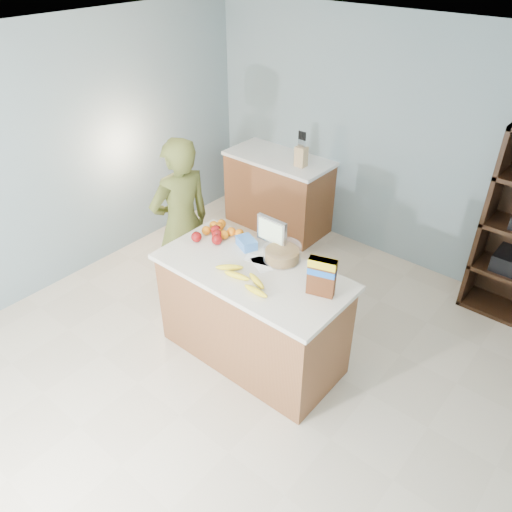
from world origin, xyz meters
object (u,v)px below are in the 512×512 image
Objects in this scene: person at (182,224)px; cereal_box at (322,274)px; counter_peninsula at (252,317)px; tv at (272,232)px.

cereal_box is at bearing 96.80° from person.
counter_peninsula is at bearing 89.67° from person.
person is 5.88× the size of tv.
counter_peninsula is 5.53× the size of tv.
counter_peninsula is 5.22× the size of cereal_box.
cereal_box is (0.64, -0.24, 0.01)m from tv.
tv reaches higher than counter_peninsula.
person is 1.62m from cereal_box.
tv is 0.69m from cereal_box.
tv is at bearing 159.23° from cereal_box.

